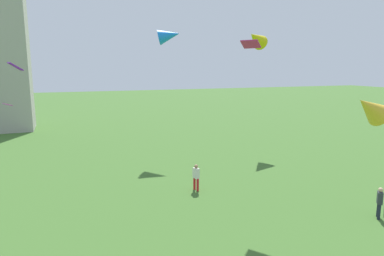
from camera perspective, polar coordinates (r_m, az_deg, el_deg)
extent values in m
cylinder|color=red|center=(22.87, 0.42, -9.29)|extent=(0.16, 0.16, 0.85)
cylinder|color=red|center=(22.57, 0.96, -9.57)|extent=(0.16, 0.16, 0.85)
cube|color=silver|center=(22.48, 0.69, -7.60)|extent=(0.35, 0.50, 0.67)
sphere|color=#A37556|center=(22.34, 0.70, -6.48)|extent=(0.25, 0.25, 0.25)
cylinder|color=#1E2333|center=(21.50, 28.85, -11.92)|extent=(0.16, 0.16, 0.83)
cylinder|color=#1E2333|center=(21.15, 28.95, -12.29)|extent=(0.16, 0.16, 0.83)
cube|color=#2D3338|center=(21.07, 29.07, -10.23)|extent=(0.50, 0.50, 0.66)
sphere|color=#D8AD84|center=(20.93, 29.18, -9.07)|extent=(0.24, 0.24, 0.24)
cube|color=purple|center=(26.23, -27.61, 9.17)|extent=(1.14, 1.54, 0.60)
cone|color=#CCBC0D|center=(35.26, 10.72, 14.58)|extent=(2.96, 2.59, 2.16)
cube|color=#BF2566|center=(20.59, 9.85, 13.74)|extent=(1.16, 1.24, 0.47)
cone|color=gold|center=(25.04, 27.75, 3.00)|extent=(2.75, 1.67, 2.47)
cube|color=#BB2693|center=(33.43, -28.63, 3.50)|extent=(0.89, 1.05, 0.24)
cone|color=#187CED|center=(32.87, -3.84, 15.27)|extent=(2.57, 2.13, 1.76)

